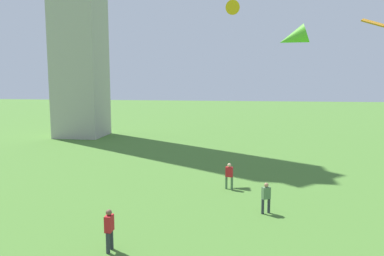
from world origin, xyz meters
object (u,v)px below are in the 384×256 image
kite_flying_3 (293,38)px  kite_flying_4 (235,7)px  kite_flying_0 (373,23)px  person_0 (229,175)px  person_4 (109,228)px  person_3 (266,196)px

kite_flying_3 → kite_flying_4: (-3.04, 14.99, 4.11)m
kite_flying_3 → kite_flying_4: 15.84m
kite_flying_0 → kite_flying_4: kite_flying_4 is taller
kite_flying_0 → person_0: bearing=32.4°
person_0 → person_4: (-4.65, -9.85, 0.06)m
kite_flying_0 → kite_flying_4: bearing=-15.5°
person_3 → kite_flying_4: 17.83m
person_0 → person_4: bearing=79.1°
person_4 → kite_flying_4: kite_flying_4 is taller
person_0 → person_4: person_4 is taller
person_3 → person_4: 8.77m
kite_flying_0 → kite_flying_3: kite_flying_0 is taller
kite_flying_3 → kite_flying_4: bearing=-158.6°
person_3 → kite_flying_0: size_ratio=0.98×
person_3 → kite_flying_0: 13.95m
person_0 → kite_flying_0: (9.23, 2.46, 9.92)m
person_0 → person_3: bearing=130.9°
kite_flying_0 → kite_flying_3: 11.07m
person_0 → person_4: 10.89m
person_0 → kite_flying_3: size_ratio=1.10×
person_0 → kite_flying_4: bearing=-75.5°
person_4 → kite_flying_3: bearing=-65.5°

